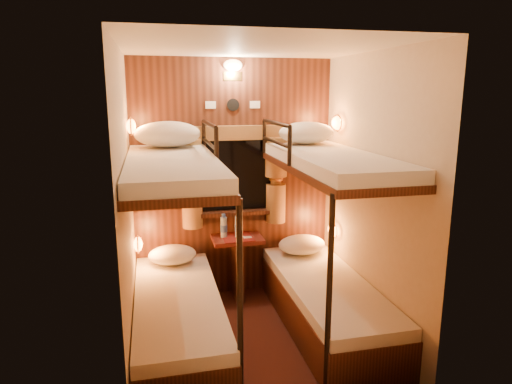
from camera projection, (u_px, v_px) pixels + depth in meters
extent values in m
plane|color=#35110E|center=(257.00, 340.00, 3.90)|extent=(2.10, 2.10, 0.00)
plane|color=silver|center=(257.00, 47.00, 3.38)|extent=(2.10, 2.10, 0.00)
plane|color=#C6B293|center=(233.00, 180.00, 4.64)|extent=(2.40, 0.00, 2.40)
plane|color=#C6B293|center=(298.00, 246.00, 2.64)|extent=(2.40, 0.00, 2.40)
plane|color=#C6B293|center=(127.00, 211.00, 3.42)|extent=(0.00, 2.40, 2.40)
plane|color=#C6B293|center=(371.00, 197.00, 3.86)|extent=(0.00, 2.40, 2.40)
cube|color=#32170D|center=(233.00, 180.00, 4.62)|extent=(2.00, 0.03, 2.40)
cube|color=#32170D|center=(178.00, 326.00, 3.78)|extent=(0.70, 1.90, 0.35)
cube|color=silver|center=(177.00, 301.00, 3.73)|extent=(0.68, 1.88, 0.10)
cube|color=#32170D|center=(172.00, 175.00, 3.51)|extent=(0.70, 1.90, 0.06)
cube|color=silver|center=(172.00, 164.00, 3.49)|extent=(0.68, 1.88, 0.10)
cylinder|color=black|center=(240.00, 310.00, 2.89)|extent=(0.04, 0.04, 1.45)
cylinder|color=black|center=(204.00, 138.00, 4.38)|extent=(0.04, 0.04, 0.32)
cylinder|color=black|center=(216.00, 148.00, 3.57)|extent=(0.04, 0.04, 0.32)
cylinder|color=black|center=(209.00, 124.00, 3.94)|extent=(0.04, 0.85, 0.04)
cylinder|color=black|center=(210.00, 144.00, 3.98)|extent=(0.03, 0.85, 0.03)
cube|color=#32170D|center=(326.00, 309.00, 4.07)|extent=(0.70, 1.90, 0.35)
cube|color=silver|center=(326.00, 286.00, 4.02)|extent=(0.68, 1.88, 0.10)
cube|color=#32170D|center=(331.00, 168.00, 3.79)|extent=(0.70, 1.90, 0.06)
cube|color=silver|center=(331.00, 159.00, 3.78)|extent=(0.68, 1.88, 0.10)
cylinder|color=black|center=(329.00, 300.00, 3.02)|extent=(0.04, 0.04, 1.45)
cylinder|color=black|center=(264.00, 137.00, 4.51)|extent=(0.04, 0.04, 0.32)
cylinder|color=black|center=(290.00, 146.00, 3.70)|extent=(0.04, 0.04, 0.32)
cylinder|color=black|center=(276.00, 123.00, 4.07)|extent=(0.04, 0.85, 0.04)
cylinder|color=black|center=(276.00, 142.00, 4.11)|extent=(0.03, 0.85, 0.03)
cube|color=black|center=(234.00, 175.00, 4.59)|extent=(0.98, 0.02, 0.78)
cube|color=black|center=(234.00, 176.00, 4.58)|extent=(0.90, 0.01, 0.70)
cube|color=#32170D|center=(235.00, 213.00, 4.63)|extent=(1.00, 0.12, 0.04)
cube|color=brown|center=(234.00, 133.00, 4.47)|extent=(1.10, 0.06, 0.14)
cylinder|color=brown|center=(191.00, 160.00, 4.42)|extent=(0.22, 0.22, 0.40)
cylinder|color=brown|center=(191.00, 183.00, 4.47)|extent=(0.11, 0.11, 0.12)
cylinder|color=brown|center=(192.00, 208.00, 4.52)|extent=(0.20, 0.20, 0.40)
torus|color=#C48A39|center=(191.00, 183.00, 4.47)|extent=(0.14, 0.14, 0.02)
cylinder|color=brown|center=(276.00, 157.00, 4.61)|extent=(0.22, 0.22, 0.40)
cylinder|color=brown|center=(276.00, 179.00, 4.66)|extent=(0.11, 0.11, 0.12)
cylinder|color=brown|center=(276.00, 203.00, 4.71)|extent=(0.20, 0.20, 0.40)
torus|color=#C48A39|center=(276.00, 179.00, 4.66)|extent=(0.14, 0.14, 0.02)
cylinder|color=black|center=(233.00, 105.00, 4.44)|extent=(0.12, 0.02, 0.12)
cube|color=silver|center=(211.00, 105.00, 4.39)|extent=(0.10, 0.01, 0.07)
cube|color=silver|center=(255.00, 105.00, 4.49)|extent=(0.10, 0.01, 0.07)
cube|color=#C48A39|center=(233.00, 76.00, 4.38)|extent=(0.18, 0.01, 0.08)
ellipsoid|color=#FFCC8C|center=(233.00, 65.00, 4.34)|extent=(0.18, 0.09, 0.11)
ellipsoid|color=orange|center=(138.00, 244.00, 4.20)|extent=(0.08, 0.20, 0.13)
torus|color=#C48A39|center=(138.00, 244.00, 4.20)|extent=(0.02, 0.17, 0.17)
ellipsoid|color=orange|center=(131.00, 126.00, 3.97)|extent=(0.08, 0.20, 0.13)
torus|color=#C48A39|center=(131.00, 126.00, 3.97)|extent=(0.02, 0.17, 0.17)
ellipsoid|color=orange|center=(333.00, 230.00, 4.62)|extent=(0.08, 0.20, 0.13)
torus|color=#C48A39|center=(333.00, 230.00, 4.62)|extent=(0.02, 0.17, 0.17)
ellipsoid|color=orange|center=(337.00, 123.00, 4.39)|extent=(0.08, 0.20, 0.13)
torus|color=#C48A39|center=(337.00, 123.00, 4.39)|extent=(0.02, 0.17, 0.17)
cube|color=#551613|center=(237.00, 239.00, 4.57)|extent=(0.50, 0.34, 0.04)
cube|color=#32170D|center=(238.00, 269.00, 4.64)|extent=(0.08, 0.30, 0.61)
cube|color=maroon|center=(237.00, 237.00, 4.57)|extent=(0.30, 0.34, 0.01)
cylinder|color=#99BFE5|center=(224.00, 227.00, 4.55)|extent=(0.07, 0.07, 0.20)
cylinder|color=#4169C5|center=(224.00, 228.00, 4.55)|extent=(0.07, 0.07, 0.07)
cylinder|color=#4169C5|center=(224.00, 215.00, 4.52)|extent=(0.04, 0.04, 0.03)
cylinder|color=#99BFE5|center=(238.00, 227.00, 4.54)|extent=(0.07, 0.07, 0.22)
cylinder|color=#4169C5|center=(238.00, 228.00, 4.54)|extent=(0.07, 0.07, 0.08)
cylinder|color=#4169C5|center=(238.00, 214.00, 4.51)|extent=(0.04, 0.04, 0.03)
cube|color=silver|center=(247.00, 237.00, 4.55)|extent=(0.09, 0.07, 0.01)
cube|color=silver|center=(240.00, 237.00, 4.57)|extent=(0.08, 0.07, 0.01)
ellipsoid|color=white|center=(172.00, 255.00, 4.37)|extent=(0.46, 0.33, 0.18)
ellipsoid|color=white|center=(302.00, 245.00, 4.64)|extent=(0.48, 0.35, 0.19)
ellipsoid|color=white|center=(168.00, 134.00, 4.08)|extent=(0.59, 0.42, 0.23)
ellipsoid|color=white|center=(306.00, 133.00, 4.34)|extent=(0.53, 0.38, 0.21)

